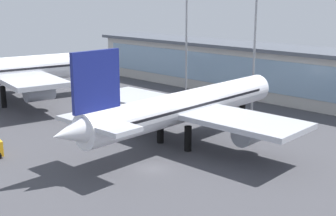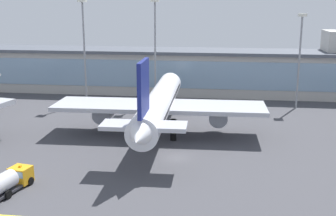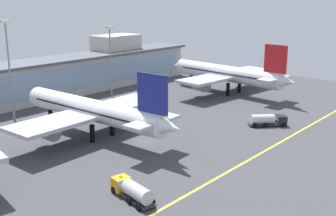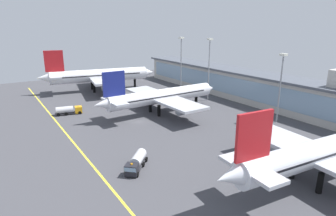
% 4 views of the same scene
% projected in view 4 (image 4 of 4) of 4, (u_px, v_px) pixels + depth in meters
% --- Properties ---
extents(ground_plane, '(187.77, 187.77, 0.00)m').
position_uv_depth(ground_plane, '(138.00, 122.00, 92.34)').
color(ground_plane, '#424247').
extents(taxiway_centreline_stripe, '(150.22, 0.50, 0.01)m').
position_uv_depth(taxiway_centreline_stripe, '(68.00, 136.00, 80.98)').
color(taxiway_centreline_stripe, yellow).
rests_on(taxiway_centreline_stripe, ground).
extents(terminal_building, '(137.12, 14.00, 16.99)m').
position_uv_depth(terminal_building, '(254.00, 86.00, 115.20)').
color(terminal_building, beige).
rests_on(terminal_building, ground).
extents(airliner_near_left, '(40.58, 53.48, 19.27)m').
position_uv_depth(airliner_near_left, '(99.00, 76.00, 134.59)').
color(airliner_near_left, black).
rests_on(airliner_near_left, ground).
extents(airliner_near_right, '(38.97, 48.58, 16.17)m').
position_uv_depth(airliner_near_right, '(161.00, 96.00, 100.48)').
color(airliner_near_right, black).
rests_on(airliner_near_right, ground).
extents(airliner_far_right, '(38.41, 48.38, 16.85)m').
position_uv_depth(airliner_far_right, '(318.00, 153.00, 55.62)').
color(airliner_far_right, black).
rests_on(airliner_far_right, ground).
extents(fuel_tanker_truck, '(8.24, 7.98, 2.90)m').
position_uv_depth(fuel_tanker_truck, '(136.00, 162.00, 61.93)').
color(fuel_tanker_truck, black).
rests_on(fuel_tanker_truck, ground).
extents(baggage_tug_near, '(4.41, 9.34, 2.90)m').
position_uv_depth(baggage_tug_near, '(70.00, 110.00, 99.94)').
color(baggage_tug_near, black).
rests_on(baggage_tug_near, ground).
extents(apron_light_mast_west, '(1.80, 1.80, 21.63)m').
position_uv_depth(apron_light_mast_west, '(281.00, 78.00, 88.37)').
color(apron_light_mast_west, gray).
rests_on(apron_light_mast_west, ground).
extents(apron_light_mast_centre, '(1.80, 1.80, 24.78)m').
position_uv_depth(apron_light_mast_centre, '(181.00, 57.00, 127.27)').
color(apron_light_mast_centre, gray).
rests_on(apron_light_mast_centre, ground).
extents(apron_light_mast_east, '(1.80, 1.80, 24.83)m').
position_uv_depth(apron_light_mast_east, '(209.00, 61.00, 114.63)').
color(apron_light_mast_east, gray).
rests_on(apron_light_mast_east, ground).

